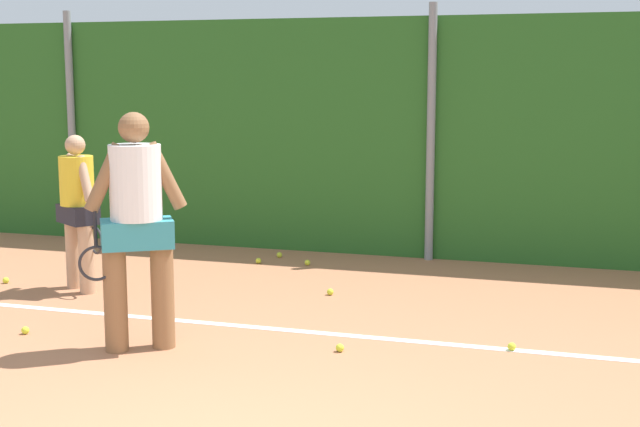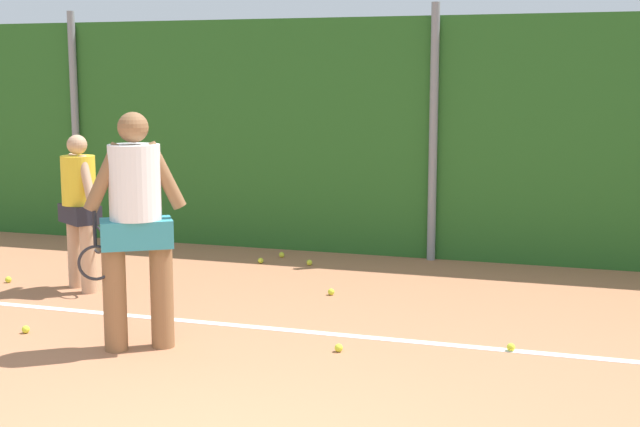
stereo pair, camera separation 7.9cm
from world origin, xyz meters
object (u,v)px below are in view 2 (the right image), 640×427
Objects in this scene: tennis_ball_2 at (162,248)px; tennis_ball_4 at (511,347)px; tennis_ball_6 at (8,280)px; tennis_ball_9 at (331,292)px; tennis_ball_0 at (26,329)px; player_foreground_near at (136,218)px; tennis_ball_1 at (339,348)px; tennis_ball_3 at (261,261)px; tennis_ball_12 at (282,255)px; player_midcourt at (80,204)px; tennis_ball_5 at (309,263)px.

tennis_ball_2 and tennis_ball_4 have the same top height.
tennis_ball_6 is 1.00× the size of tennis_ball_9.
tennis_ball_0 is at bearing -169.40° from tennis_ball_4.
tennis_ball_4 is 1.00× the size of tennis_ball_9.
player_foreground_near is 28.83× the size of tennis_ball_1.
tennis_ball_9 is at bearing -29.55° from tennis_ball_2.
tennis_ball_9 is (1.23, -1.20, 0.00)m from tennis_ball_3.
player_foreground_near is 28.83× the size of tennis_ball_0.
tennis_ball_6 and tennis_ball_9 have the same top height.
tennis_ball_3 is 1.00× the size of tennis_ball_12.
player_foreground_near is at bearing -165.63° from tennis_ball_1.
tennis_ball_2 is 1.00× the size of tennis_ball_6.
tennis_ball_4 is (4.01, 0.75, 0.00)m from tennis_ball_0.
player_midcourt reaches higher than tennis_ball_2.
tennis_ball_5 and tennis_ball_6 have the same top height.
player_foreground_near is 1.54m from tennis_ball_0.
tennis_ball_2 is at bearing 148.33° from tennis_ball_4.
tennis_ball_5 is (-1.24, 3.00, 0.00)m from tennis_ball_1.
tennis_ball_9 is 1.00× the size of tennis_ball_12.
tennis_ball_3 is (1.46, -0.33, 0.00)m from tennis_ball_2.
tennis_ball_4 is at bearing -45.25° from tennis_ball_5.
player_foreground_near reaches higher than tennis_ball_0.
tennis_ball_3 and tennis_ball_12 have the same top height.
tennis_ball_9 is (0.97, 2.14, -1.03)m from player_foreground_near.
tennis_ball_1 and tennis_ball_4 have the same top height.
player_midcourt is 2.70m from tennis_ball_9.
tennis_ball_4 and tennis_ball_6 have the same top height.
player_midcourt is at bearing 104.60° from tennis_ball_0.
tennis_ball_5 is 1.42m from tennis_ball_9.
player_midcourt is at bearing -84.67° from tennis_ball_2.
player_midcourt is 24.13× the size of tennis_ball_4.
tennis_ball_2 is at bearing 99.28° from tennis_ball_0.
player_midcourt reaches higher than tennis_ball_0.
tennis_ball_3 is 2.79m from tennis_ball_6.
tennis_ball_2 is at bearing -177.89° from tennis_ball_12.
tennis_ball_4 is 4.17m from tennis_ball_12.
player_midcourt is at bearing 158.99° from tennis_ball_1.
tennis_ball_2 and tennis_ball_3 have the same top height.
tennis_ball_9 is (2.69, -1.53, 0.00)m from tennis_ball_2.
tennis_ball_1 is 1.00× the size of tennis_ball_4.
tennis_ball_5 is at bearing -34.88° from tennis_ball_12.
tennis_ball_12 is at bearing 124.95° from tennis_ball_9.
tennis_ball_12 is at bearing -120.30° from player_foreground_near.
tennis_ball_3 is at bearing 87.35° from player_midcourt.
tennis_ball_1 is 1.38m from tennis_ball_4.
tennis_ball_1 is 1.84m from tennis_ball_9.
tennis_ball_5 is at bearing 32.70° from tennis_ball_6.
tennis_ball_3 is at bearing 74.89° from tennis_ball_0.
tennis_ball_5 is at bearing 66.30° from tennis_ball_0.
tennis_ball_5 is at bearing 6.73° from tennis_ball_3.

